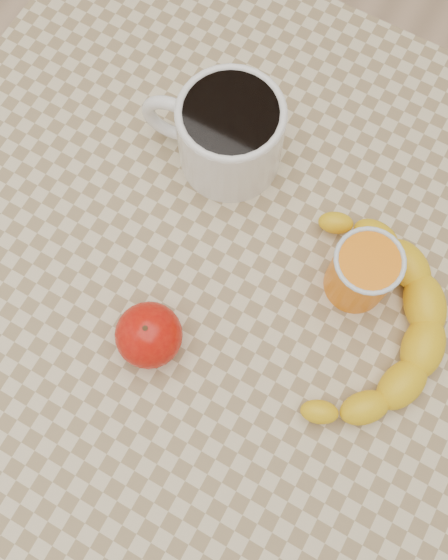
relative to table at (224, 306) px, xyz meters
The scene contains 6 objects.
ground 0.66m from the table, ahead, with size 3.00×3.00×0.00m, color tan.
table is the anchor object (origin of this frame).
coffee_mug 0.21m from the table, 117.84° to the left, with size 0.17×0.13×0.10m.
orange_juice_glass 0.19m from the table, 29.73° to the left, with size 0.07×0.07×0.08m.
apple 0.15m from the table, 111.57° to the right, with size 0.09×0.09×0.06m.
banana 0.19m from the table, 11.64° to the left, with size 0.24×0.31×0.04m, color yellow, non-canonical shape.
Camera 1 is at (0.10, -0.17, 1.40)m, focal length 40.00 mm.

